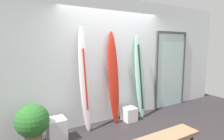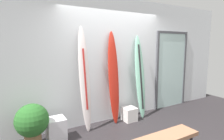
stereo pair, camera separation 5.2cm
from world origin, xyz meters
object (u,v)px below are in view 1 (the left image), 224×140
(surfboard_seafoam, at_px, (140,77))
(glass_door, at_px, (170,68))
(potted_plant, at_px, (32,123))
(display_block_center, at_px, (129,114))
(display_block_left, at_px, (57,130))
(bench, at_px, (167,139))
(surfboard_crimson, at_px, (114,78))
(surfboard_ivory, at_px, (85,80))

(surfboard_seafoam, relative_size, glass_door, 0.94)
(potted_plant, bearing_deg, display_block_center, 4.56)
(display_block_center, xyz_separation_m, potted_plant, (-2.08, -0.17, 0.32))
(surfboard_seafoam, xyz_separation_m, glass_door, (1.25, 0.18, 0.11))
(glass_door, bearing_deg, potted_plant, -173.25)
(display_block_center, bearing_deg, display_block_left, -177.16)
(bench, bearing_deg, surfboard_crimson, 85.91)
(surfboard_seafoam, relative_size, potted_plant, 2.51)
(display_block_left, bearing_deg, surfboard_ivory, 15.03)
(surfboard_ivory, bearing_deg, display_block_left, -164.97)
(surfboard_ivory, distance_m, bench, 1.87)
(surfboard_crimson, bearing_deg, glass_door, 4.59)
(glass_door, distance_m, bench, 2.87)
(surfboard_crimson, distance_m, glass_door, 1.98)
(display_block_center, height_order, potted_plant, potted_plant)
(surfboard_crimson, distance_m, potted_plant, 1.83)
(display_block_left, distance_m, potted_plant, 0.48)
(surfboard_crimson, xyz_separation_m, bench, (-0.12, -1.69, -0.61))
(surfboard_ivory, bearing_deg, potted_plant, -166.25)
(surfboard_seafoam, relative_size, display_block_center, 6.39)
(display_block_center, relative_size, bench, 0.30)
(surfboard_ivory, height_order, bench, surfboard_ivory)
(surfboard_crimson, xyz_separation_m, potted_plant, (-1.72, -0.28, -0.54))
(surfboard_ivory, bearing_deg, glass_door, 3.95)
(display_block_left, distance_m, bench, 1.92)
(surfboard_crimson, height_order, glass_door, glass_door)
(potted_plant, bearing_deg, glass_door, 6.75)
(surfboard_ivory, xyz_separation_m, glass_door, (2.66, 0.18, 0.04))
(surfboard_ivory, xyz_separation_m, display_block_center, (1.05, -0.09, -0.89))
(surfboard_crimson, xyz_separation_m, surfboard_seafoam, (0.72, -0.02, -0.04))
(glass_door, height_order, potted_plant, glass_door)
(display_block_center, xyz_separation_m, glass_door, (1.61, 0.27, 0.93))
(surfboard_crimson, relative_size, display_block_left, 4.76)
(surfboard_crimson, xyz_separation_m, display_block_center, (0.36, -0.11, -0.85))
(surfboard_ivory, relative_size, bench, 2.07)
(surfboard_seafoam, bearing_deg, display_block_center, -166.10)
(surfboard_seafoam, height_order, display_block_center, surfboard_seafoam)
(surfboard_seafoam, height_order, potted_plant, surfboard_seafoam)
(potted_plant, bearing_deg, display_block_left, 11.68)
(surfboard_seafoam, distance_m, potted_plant, 2.51)
(display_block_left, xyz_separation_m, glass_door, (3.29, 0.35, 0.87))
(display_block_left, height_order, bench, bench)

